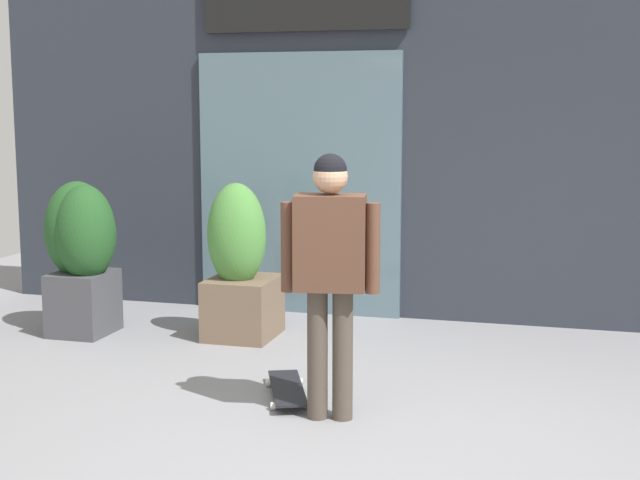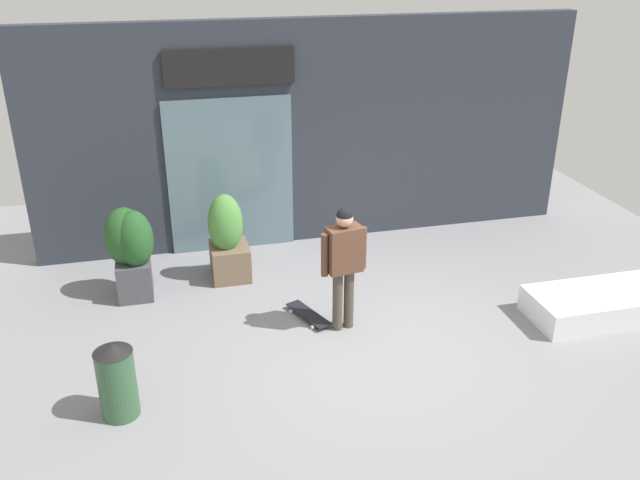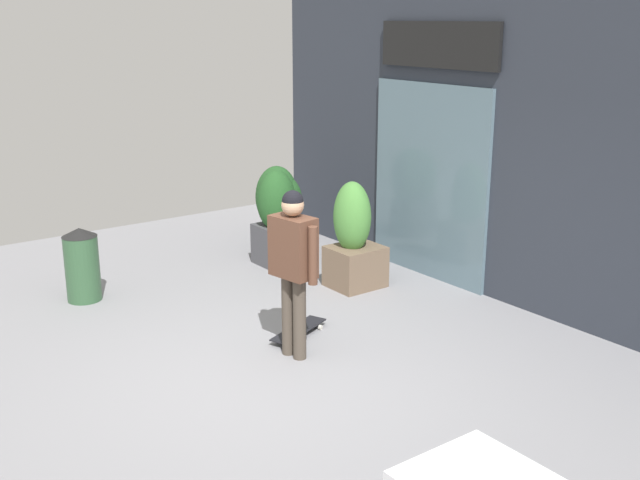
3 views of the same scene
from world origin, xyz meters
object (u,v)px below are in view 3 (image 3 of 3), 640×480
Objects in this scene: skateboarder at (293,257)px; skateboard at (299,330)px; planter_box_right at (278,207)px; trash_bin at (82,264)px; planter_box_left at (354,238)px.

skateboarder is 1.09m from skateboard.
skateboarder reaches higher than planter_box_right.
planter_box_right is 2.69m from trash_bin.
skateboarder is at bearing 21.80° from trash_bin.
trash_bin is (-2.40, -1.44, 0.38)m from skateboard.
planter_box_left is at bearing 26.10° from skateboarder.
planter_box_right reaches higher than skateboard.
skateboard is 0.61× the size of planter_box_left.
planter_box_right is at bearing 38.91° from skateboard.
planter_box_left is 1.37m from planter_box_right.
skateboarder is at bearing -152.36° from skateboard.
planter_box_right is at bearing -170.08° from planter_box_left.
skateboarder reaches higher than trash_bin.
skateboarder reaches higher than planter_box_left.
planter_box_left is 1.00× the size of planter_box_right.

